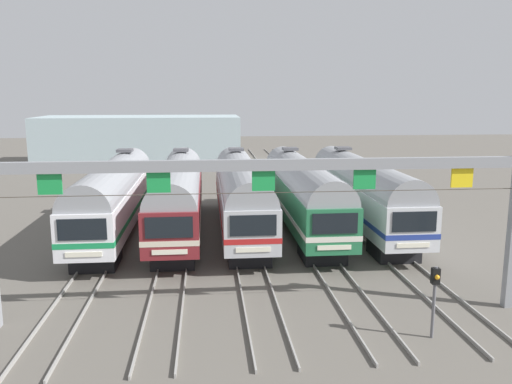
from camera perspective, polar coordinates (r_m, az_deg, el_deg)
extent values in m
plane|color=#5B564F|center=(34.76, -1.64, -4.33)|extent=(160.00, 160.00, 0.00)
cube|color=gray|center=(51.71, -12.71, 0.44)|extent=(0.07, 70.00, 0.15)
cube|color=gray|center=(51.55, -11.13, 0.47)|extent=(0.07, 70.00, 0.15)
cube|color=gray|center=(51.35, -8.23, 0.53)|extent=(0.07, 70.00, 0.15)
cube|color=gray|center=(51.30, -6.63, 0.55)|extent=(0.07, 70.00, 0.15)
cube|color=gray|center=(51.31, -3.72, 0.60)|extent=(0.07, 70.00, 0.15)
cube|color=gray|center=(51.37, -2.12, 0.63)|extent=(0.07, 70.00, 0.15)
cube|color=gray|center=(51.58, 0.77, 0.68)|extent=(0.07, 70.00, 0.15)
cube|color=gray|center=(51.76, 2.35, 0.71)|extent=(0.07, 70.00, 0.15)
cube|color=gray|center=(52.17, 5.19, 0.75)|extent=(0.07, 70.00, 0.15)
cube|color=gray|center=(52.45, 6.73, 0.77)|extent=(0.07, 70.00, 0.15)
cube|color=white|center=(34.68, -15.11, -0.96)|extent=(2.85, 18.00, 2.35)
cube|color=#198C4C|center=(34.75, -15.09, -1.53)|extent=(2.88, 18.02, 0.28)
cylinder|color=gray|center=(34.47, -15.21, 0.96)|extent=(2.74, 17.64, 2.74)
cube|color=black|center=(25.95, -18.42, -3.90)|extent=(2.28, 0.06, 1.03)
cube|color=silver|center=(26.27, -18.27, -6.49)|extent=(1.71, 0.05, 0.24)
cube|color=black|center=(29.09, -16.99, -6.72)|extent=(2.28, 2.60, 1.05)
cube|color=black|center=(41.12, -13.57, -1.53)|extent=(2.28, 2.60, 1.05)
cube|color=#4C4C51|center=(39.20, -14.10, 4.41)|extent=(1.10, 1.10, 0.20)
cube|color=maroon|center=(34.23, -8.43, -0.85)|extent=(2.85, 18.00, 2.35)
cube|color=beige|center=(34.30, -8.41, -1.43)|extent=(2.88, 18.02, 0.28)
cylinder|color=gray|center=(34.02, -8.48, 1.09)|extent=(2.74, 17.64, 2.74)
cube|color=black|center=(25.34, -9.47, -3.84)|extent=(2.28, 0.06, 1.03)
cube|color=silver|center=(25.67, -9.38, -6.48)|extent=(1.71, 0.05, 0.24)
cube|color=black|center=(28.55, -8.96, -6.70)|extent=(2.28, 2.60, 1.05)
cube|color=black|center=(40.74, -7.93, -1.45)|extent=(2.28, 2.60, 1.05)
cube|color=#4C4C51|center=(38.80, -8.17, 4.56)|extent=(1.10, 1.10, 0.20)
cube|color=#B2B5BA|center=(34.25, -1.66, -0.73)|extent=(2.85, 18.00, 2.35)
cube|color=#B21E1E|center=(34.32, -1.66, -1.31)|extent=(2.88, 18.02, 0.28)
cylinder|color=gray|center=(34.04, -1.67, 1.21)|extent=(2.74, 17.64, 2.74)
cube|color=black|center=(25.37, -0.31, -3.67)|extent=(2.28, 0.06, 1.03)
cube|color=silver|center=(25.70, -0.30, -6.31)|extent=(1.71, 0.05, 0.24)
cube|color=black|center=(28.57, -0.80, -6.55)|extent=(2.28, 2.60, 1.05)
cube|color=black|center=(40.75, -2.24, -1.35)|extent=(2.28, 2.60, 1.05)
cube|color=#4C4C51|center=(38.82, -2.18, 4.67)|extent=(1.10, 1.10, 0.20)
cube|color=#236B42|center=(34.75, 5.00, -0.61)|extent=(2.85, 18.00, 2.35)
cube|color=silver|center=(34.82, 4.99, -1.18)|extent=(2.88, 18.02, 0.28)
cylinder|color=gray|center=(34.54, 5.03, 1.31)|extent=(2.74, 17.64, 2.74)
cube|color=black|center=(26.04, 8.60, -3.42)|extent=(2.28, 0.06, 1.03)
cube|color=silver|center=(26.36, 8.53, -6.00)|extent=(1.71, 0.05, 0.24)
cube|color=black|center=(29.16, 7.19, -6.28)|extent=(2.28, 2.60, 1.05)
cube|color=black|center=(41.17, 3.38, -1.24)|extent=(2.28, 2.60, 1.05)
cube|color=#4C4C51|center=(39.26, 3.74, 4.72)|extent=(1.10, 1.10, 0.20)
cube|color=silver|center=(35.70, 11.40, -0.48)|extent=(2.85, 18.00, 2.35)
cube|color=navy|center=(35.76, 11.38, -1.03)|extent=(2.88, 18.02, 0.28)
cylinder|color=gray|center=(35.49, 11.47, 1.38)|extent=(2.74, 17.64, 2.74)
cube|color=black|center=(27.29, 16.88, -3.12)|extent=(2.28, 0.06, 1.03)
cube|color=silver|center=(27.60, 16.74, -5.58)|extent=(1.71, 0.05, 0.24)
cube|color=black|center=(30.29, 14.72, -5.91)|extent=(2.28, 2.60, 1.05)
cube|color=black|center=(41.98, 8.85, -1.12)|extent=(2.28, 2.60, 1.05)
cube|color=#4C4C51|center=(40.10, 9.47, 4.72)|extent=(1.10, 1.10, 0.20)
cube|color=gray|center=(20.31, 0.82, 2.97)|extent=(20.97, 0.32, 0.44)
cube|color=#198C3F|center=(21.12, -21.55, 0.81)|extent=(0.90, 0.08, 0.80)
cube|color=#198C3F|center=(20.37, -10.56, 1.04)|extent=(0.90, 0.08, 0.80)
cube|color=#198C3F|center=(20.41, 0.82, 1.24)|extent=(0.90, 0.08, 0.80)
cube|color=#198C3F|center=(21.23, 11.73, 1.38)|extent=(0.90, 0.08, 0.80)
cube|color=yellow|center=(22.75, 21.51, 1.47)|extent=(0.90, 0.08, 0.80)
cylinder|color=#3F382D|center=(20.49, 0.82, -0.09)|extent=(20.97, 0.03, 0.03)
cylinder|color=#59595E|center=(20.79, 18.79, -11.33)|extent=(0.12, 0.12, 2.77)
cube|color=black|center=(20.43, 18.97, -8.64)|extent=(0.28, 0.24, 0.60)
sphere|color=orange|center=(20.31, 19.13, -8.76)|extent=(0.18, 0.18, 0.18)
cube|color=#9EB2B7|center=(71.40, -12.46, 5.60)|extent=(25.96, 10.00, 6.11)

